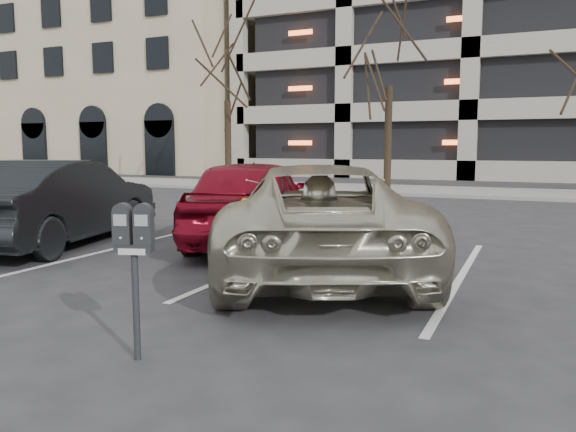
% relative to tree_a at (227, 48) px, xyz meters
% --- Properties ---
extents(ground, '(140.00, 140.00, 0.00)m').
position_rel_tree_a_xyz_m(ground, '(10.00, -16.00, -5.84)').
color(ground, '#28282B').
rests_on(ground, ground).
extents(sidewalk, '(80.00, 4.00, 0.12)m').
position_rel_tree_a_xyz_m(sidewalk, '(10.00, 0.00, -5.78)').
color(sidewalk, gray).
rests_on(sidewalk, ground).
extents(stall_lines, '(16.90, 5.20, 0.00)m').
position_rel_tree_a_xyz_m(stall_lines, '(8.60, -13.70, -5.83)').
color(stall_lines, silver).
rests_on(stall_lines, ground).
extents(office_building, '(26.00, 16.20, 15.00)m').
position_rel_tree_a_xyz_m(office_building, '(-18.00, 13.92, 1.65)').
color(office_building, tan).
rests_on(office_building, ground).
extents(tree_a, '(3.56, 3.56, 8.08)m').
position_rel_tree_a_xyz_m(tree_a, '(0.00, 0.00, 0.00)').
color(tree_a, black).
rests_on(tree_a, ground).
extents(tree_b, '(3.88, 3.88, 8.81)m').
position_rel_tree_a_xyz_m(tree_b, '(7.00, 0.00, 0.53)').
color(tree_b, black).
rests_on(tree_b, ground).
extents(parking_meter, '(0.34, 0.22, 1.25)m').
position_rel_tree_a_xyz_m(parking_meter, '(9.36, -17.72, -4.88)').
color(parking_meter, black).
rests_on(parking_meter, ground).
extents(suv_silver, '(4.46, 5.87, 1.49)m').
position_rel_tree_a_xyz_m(suv_silver, '(9.50, -14.03, -5.10)').
color(suv_silver, '#BCB6A0').
rests_on(suv_silver, ground).
extents(car_red, '(3.14, 4.87, 1.54)m').
position_rel_tree_a_xyz_m(car_red, '(7.66, -12.45, -5.07)').
color(car_red, maroon).
rests_on(car_red, ground).
extents(car_dark, '(2.56, 4.76, 1.49)m').
position_rel_tree_a_xyz_m(car_dark, '(4.62, -13.93, -5.10)').
color(car_dark, black).
rests_on(car_dark, ground).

